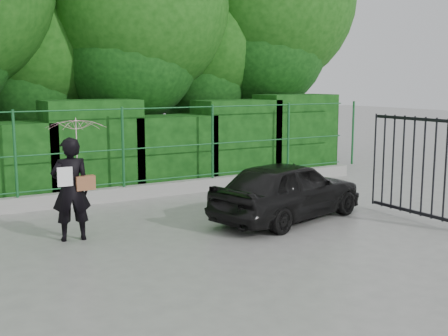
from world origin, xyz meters
TOP-DOWN VIEW (x-y plane):
  - ground at (0.00, 0.00)m, footprint 80.00×80.00m
  - kerb at (0.00, 4.50)m, footprint 14.00×0.25m
  - fence at (0.22, 4.50)m, footprint 14.13×0.06m
  - hedge at (0.07, 5.50)m, footprint 14.20×1.20m
  - trees at (1.14, 7.74)m, footprint 17.10×6.15m
  - gate at (4.60, -0.72)m, footprint 0.22×2.33m
  - woman at (-1.41, 1.90)m, footprint 0.99×1.00m
  - car at (2.49, 1.16)m, footprint 3.67×2.20m

SIDE VIEW (x-z plane):
  - ground at x=0.00m, z-range 0.00..0.00m
  - kerb at x=0.00m, z-range 0.00..0.30m
  - car at x=2.49m, z-range 0.00..1.17m
  - hedge at x=0.07m, z-range -0.10..2.19m
  - gate at x=4.60m, z-range 0.01..2.37m
  - fence at x=0.22m, z-range 0.30..2.10m
  - woman at x=-1.41m, z-range 0.32..2.39m
  - trees at x=1.14m, z-range 0.58..8.66m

